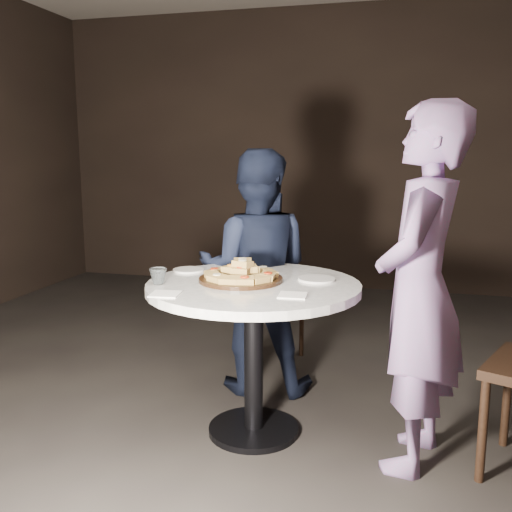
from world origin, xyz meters
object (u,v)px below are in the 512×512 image
(table, at_px, (254,311))
(serving_board, at_px, (241,279))
(chair_far, at_px, (269,300))
(diner_navy, at_px, (255,272))
(focaccia_pile, at_px, (241,272))
(water_glass, at_px, (158,276))
(diner_teal, at_px, (420,290))

(table, relative_size, serving_board, 3.10)
(table, distance_m, chair_far, 1.04)
(serving_board, relative_size, diner_navy, 0.29)
(serving_board, xyz_separation_m, focaccia_pile, (0.00, 0.00, 0.04))
(water_glass, distance_m, diner_navy, 0.81)
(serving_board, xyz_separation_m, water_glass, (-0.39, -0.17, 0.03))
(focaccia_pile, distance_m, diner_navy, 0.59)
(table, bearing_deg, water_glass, -161.69)
(focaccia_pile, xyz_separation_m, chair_far, (-0.09, 0.99, -0.41))
(table, height_order, water_glass, water_glass)
(serving_board, distance_m, water_glass, 0.42)
(diner_navy, bearing_deg, focaccia_pile, 89.96)
(diner_navy, distance_m, diner_teal, 1.17)
(chair_far, relative_size, diner_navy, 0.54)
(table, relative_size, chair_far, 1.67)
(table, bearing_deg, diner_navy, 103.69)
(table, distance_m, serving_board, 0.18)
(diner_navy, bearing_deg, water_glass, 59.41)
(chair_far, distance_m, diner_teal, 1.51)
(table, distance_m, diner_teal, 0.84)
(table, xyz_separation_m, serving_board, (-0.07, 0.02, 0.16))
(serving_board, bearing_deg, table, -13.92)
(focaccia_pile, height_order, chair_far, focaccia_pile)
(chair_far, bearing_deg, table, 107.54)
(chair_far, relative_size, diner_teal, 0.47)
(serving_board, bearing_deg, diner_teal, -6.25)
(chair_far, height_order, diner_navy, diner_navy)
(water_glass, bearing_deg, focaccia_pile, 23.64)
(serving_board, bearing_deg, water_glass, -156.21)
(serving_board, relative_size, diner_teal, 0.25)
(focaccia_pile, xyz_separation_m, diner_navy, (-0.07, 0.57, -0.12))
(table, distance_m, focaccia_pile, 0.22)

